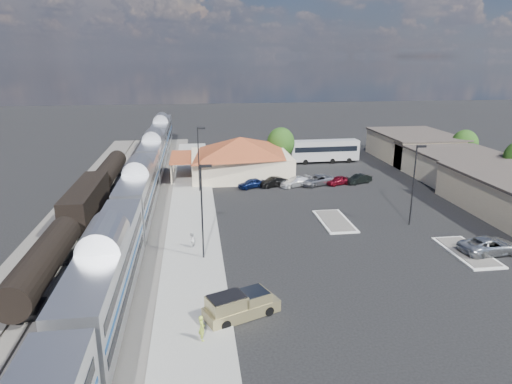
{
  "coord_description": "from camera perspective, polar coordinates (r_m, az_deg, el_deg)",
  "views": [
    {
      "loc": [
        -11.37,
        -45.04,
        18.03
      ],
      "look_at": [
        -4.53,
        5.65,
        2.8
      ],
      "focal_mm": 32.0,
      "sensor_mm": 36.0,
      "label": 1
    }
  ],
  "objects": [
    {
      "name": "parked_car_a",
      "position": [
        64.94,
        -0.58,
        1.09
      ],
      "size": [
        4.34,
        3.14,
        1.37
      ],
      "primitive_type": "imported",
      "rotation": [
        0.0,
        0.0,
        -1.15
      ],
      "color": "#0D1A44",
      "rests_on": "ground"
    },
    {
      "name": "tree_depot",
      "position": [
        77.67,
        3.12,
        6.17
      ],
      "size": [
        4.71,
        4.71,
        6.63
      ],
      "color": "#382314",
      "rests_on": "ground"
    },
    {
      "name": "parked_car_d",
      "position": [
        67.03,
        7.56,
        1.5
      ],
      "size": [
        5.94,
        4.44,
        1.5
      ],
      "primitive_type": "imported",
      "rotation": [
        0.0,
        0.0,
        -1.16
      ],
      "color": "gray",
      "rests_on": "ground"
    },
    {
      "name": "lamp_plat_s",
      "position": [
        41.05,
        -6.66,
        -1.54
      ],
      "size": [
        1.08,
        0.25,
        9.0
      ],
      "color": "black",
      "rests_on": "ground"
    },
    {
      "name": "station_depot",
      "position": [
        70.95,
        -2.02,
        4.45
      ],
      "size": [
        18.35,
        12.24,
        6.2
      ],
      "color": "#C4B28F",
      "rests_on": "ground"
    },
    {
      "name": "ground",
      "position": [
        49.83,
        6.06,
        -4.73
      ],
      "size": [
        280.0,
        280.0,
        0.0
      ],
      "primitive_type": "plane",
      "color": "black",
      "rests_on": "ground"
    },
    {
      "name": "lamp_lot",
      "position": [
        52.35,
        19.22,
        1.61
      ],
      "size": [
        1.08,
        0.25,
        9.0
      ],
      "color": "black",
      "rests_on": "ground"
    },
    {
      "name": "parked_car_f",
      "position": [
        68.98,
        12.7,
        1.6
      ],
      "size": [
        4.35,
        2.84,
        1.35
      ],
      "primitive_type": "imported",
      "rotation": [
        0.0,
        0.0,
        -1.19
      ],
      "color": "black",
      "rests_on": "ground"
    },
    {
      "name": "pickup_truck",
      "position": [
        33.72,
        -1.79,
        -13.97
      ],
      "size": [
        5.8,
        3.92,
        1.89
      ],
      "rotation": [
        0.0,
        0.0,
        1.96
      ],
      "color": "tan",
      "rests_on": "ground"
    },
    {
      "name": "person_a",
      "position": [
        31.18,
        -6.8,
        -16.5
      ],
      "size": [
        0.56,
        0.73,
        1.78
      ],
      "primitive_type": "imported",
      "rotation": [
        0.0,
        0.0,
        1.81
      ],
      "color": "#A7C23C",
      "rests_on": "platform"
    },
    {
      "name": "platform",
      "position": [
        54.1,
        -7.93,
        -2.95
      ],
      "size": [
        5.5,
        92.0,
        0.18
      ],
      "primitive_type": "cube",
      "color": "gray",
      "rests_on": "ground"
    },
    {
      "name": "tree_east_c",
      "position": [
        85.49,
        24.62,
        5.47
      ],
      "size": [
        4.41,
        4.41,
        6.21
      ],
      "color": "#382314",
      "rests_on": "ground"
    },
    {
      "name": "person_b",
      "position": [
        44.89,
        -8.08,
        -5.94
      ],
      "size": [
        0.81,
        0.91,
        1.57
      ],
      "primitive_type": "imported",
      "rotation": [
        0.0,
        0.0,
        -1.9
      ],
      "color": "silver",
      "rests_on": "platform"
    },
    {
      "name": "freight_cars",
      "position": [
        55.68,
        -20.45,
        -1.31
      ],
      "size": [
        2.8,
        46.0,
        4.0
      ],
      "color": "black",
      "rests_on": "ground"
    },
    {
      "name": "parked_car_e",
      "position": [
        67.68,
        10.24,
        1.43
      ],
      "size": [
        4.1,
        2.76,
        1.3
      ],
      "primitive_type": "imported",
      "rotation": [
        0.0,
        0.0,
        -1.21
      ],
      "color": "maroon",
      "rests_on": "ground"
    },
    {
      "name": "railbed",
      "position": [
        56.82,
        -17.05,
        -2.61
      ],
      "size": [
        16.0,
        100.0,
        0.12
      ],
      "primitive_type": "cube",
      "color": "#4C4944",
      "rests_on": "ground"
    },
    {
      "name": "coach_bus",
      "position": [
        81.48,
        8.5,
        5.24
      ],
      "size": [
        12.25,
        2.98,
        3.91
      ],
      "rotation": [
        0.0,
        0.0,
        1.6
      ],
      "color": "silver",
      "rests_on": "ground"
    },
    {
      "name": "parked_car_b",
      "position": [
        65.68,
        2.16,
        1.27
      ],
      "size": [
        4.46,
        2.95,
        1.39
      ],
      "primitive_type": "imported",
      "rotation": [
        0.0,
        0.0,
        -1.19
      ],
      "color": "black",
      "rests_on": "ground"
    },
    {
      "name": "traffic_island_south",
      "position": [
        52.63,
        9.8,
        -3.58
      ],
      "size": [
        3.3,
        7.5,
        0.21
      ],
      "color": "silver",
      "rests_on": "ground"
    },
    {
      "name": "lamp_plat_n",
      "position": [
        62.34,
        -7.13,
        4.71
      ],
      "size": [
        1.08,
        0.25,
        9.0
      ],
      "color": "black",
      "rests_on": "ground"
    },
    {
      "name": "parked_car_c",
      "position": [
        66.0,
        4.94,
        1.3
      ],
      "size": [
        5.18,
        3.46,
        1.39
      ],
      "primitive_type": "imported",
      "rotation": [
        0.0,
        0.0,
        -1.23
      ],
      "color": "white",
      "rests_on": "ground"
    },
    {
      "name": "traffic_island_north",
      "position": [
        48.34,
        24.87,
        -6.82
      ],
      "size": [
        3.3,
        7.5,
        0.21
      ],
      "color": "silver",
      "rests_on": "ground"
    },
    {
      "name": "buildings_east",
      "position": [
        72.92,
        25.25,
        2.5
      ],
      "size": [
        14.4,
        51.4,
        4.8
      ],
      "color": "#C6B28C",
      "rests_on": "ground"
    },
    {
      "name": "passenger_train",
      "position": [
        54.52,
        -14.36,
        -0.1
      ],
      "size": [
        3.0,
        104.0,
        5.55
      ],
      "color": "silver",
      "rests_on": "ground"
    },
    {
      "name": "suv",
      "position": [
        48.88,
        27.19,
        -5.97
      ],
      "size": [
        6.18,
        3.44,
        1.63
      ],
      "primitive_type": "imported",
      "rotation": [
        0.0,
        0.0,
        1.7
      ],
      "color": "#A9ADB1",
      "rests_on": "ground"
    }
  ]
}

